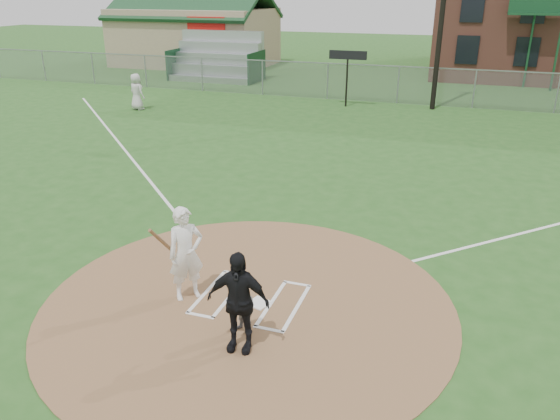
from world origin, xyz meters
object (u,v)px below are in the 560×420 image
(ondeck_player, at_px, (137,92))
(batter_at_plate, at_px, (186,254))
(catcher, at_px, (243,310))
(umpire, at_px, (238,302))
(home_plate, at_px, (259,303))

(ondeck_player, bearing_deg, batter_at_plate, 144.30)
(catcher, height_order, umpire, umpire)
(home_plate, relative_size, batter_at_plate, 0.20)
(catcher, distance_m, umpire, 0.60)
(catcher, bearing_deg, batter_at_plate, 173.83)
(batter_at_plate, bearing_deg, umpire, -36.80)
(home_plate, xyz_separation_m, umpire, (0.19, -1.47, 0.94))
(umpire, bearing_deg, batter_at_plate, 137.02)
(catcher, bearing_deg, umpire, -56.69)
(catcher, xyz_separation_m, ondeck_player, (-13.03, 16.84, 0.39))
(home_plate, xyz_separation_m, ondeck_player, (-12.92, 15.77, 0.90))
(home_plate, height_order, umpire, umpire)
(catcher, xyz_separation_m, batter_at_plate, (-1.60, 0.85, 0.48))
(catcher, relative_size, umpire, 0.55)
(home_plate, height_order, batter_at_plate, batter_at_plate)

